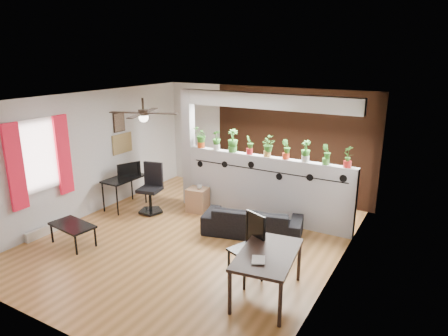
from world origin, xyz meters
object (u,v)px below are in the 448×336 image
(potted_plant_2, at_px, (233,140))
(cube_shelf, at_px, (198,200))
(potted_plant_0, at_px, (201,137))
(potted_plant_3, at_px, (250,144))
(potted_plant_5, at_px, (286,149))
(potted_plant_6, at_px, (306,151))
(ceiling_fan, at_px, (143,114))
(coffee_table, at_px, (72,226))
(potted_plant_8, at_px, (348,156))
(sofa, at_px, (253,221))
(potted_plant_7, at_px, (326,154))
(computer_desk, at_px, (124,180))
(dining_table, at_px, (267,258))
(cup, at_px, (199,187))
(folding_chair, at_px, (251,241))
(office_chair, at_px, (151,191))
(potted_plant_4, at_px, (268,146))
(potted_plant_1, at_px, (216,140))

(potted_plant_2, xyz_separation_m, cube_shelf, (-0.68, -0.34, -1.34))
(potted_plant_0, height_order, potted_plant_3, potted_plant_0)
(potted_plant_5, height_order, potted_plant_6, potted_plant_6)
(ceiling_fan, relative_size, potted_plant_6, 2.89)
(potted_plant_5, relative_size, coffee_table, 0.43)
(potted_plant_6, xyz_separation_m, potted_plant_8, (0.79, 0.00, -0.00))
(sofa, bearing_deg, potted_plant_7, -158.63)
(potted_plant_3, relative_size, computer_desk, 0.40)
(potted_plant_7, distance_m, cube_shelf, 2.97)
(potted_plant_6, distance_m, dining_table, 2.72)
(potted_plant_3, distance_m, potted_plant_6, 1.19)
(ceiling_fan, bearing_deg, computer_desk, 149.00)
(potted_plant_0, bearing_deg, cup, -64.62)
(dining_table, distance_m, folding_chair, 0.51)
(office_chair, bearing_deg, sofa, 2.12)
(office_chair, bearing_deg, potted_plant_5, 17.96)
(potted_plant_3, distance_m, cup, 1.46)
(cup, bearing_deg, potted_plant_3, 18.37)
(potted_plant_0, height_order, coffee_table, potted_plant_0)
(potted_plant_3, height_order, potted_plant_5, potted_plant_5)
(potted_plant_8, bearing_deg, ceiling_fan, -150.49)
(potted_plant_4, bearing_deg, office_chair, -159.22)
(potted_plant_1, distance_m, sofa, 1.98)
(cup, bearing_deg, ceiling_fan, -97.08)
(coffee_table, bearing_deg, ceiling_fan, 46.29)
(ceiling_fan, relative_size, cube_shelf, 2.29)
(potted_plant_2, xyz_separation_m, cup, (-0.63, -0.34, -1.03))
(potted_plant_0, height_order, cube_shelf, potted_plant_0)
(cube_shelf, xyz_separation_m, cup, (0.05, 0.00, 0.31))
(cube_shelf, bearing_deg, potted_plant_8, -1.54)
(potted_plant_8, xyz_separation_m, cube_shelf, (-3.05, -0.34, -1.31))
(potted_plant_3, bearing_deg, potted_plant_5, -0.00)
(folding_chair, bearing_deg, potted_plant_8, 69.10)
(potted_plant_3, distance_m, computer_desk, 2.94)
(sofa, bearing_deg, potted_plant_4, -98.35)
(potted_plant_0, height_order, potted_plant_6, potted_plant_0)
(potted_plant_5, height_order, potted_plant_8, potted_plant_8)
(potted_plant_6, distance_m, computer_desk, 4.03)
(potted_plant_1, xyz_separation_m, office_chair, (-1.12, -0.88, -1.10))
(office_chair, distance_m, dining_table, 3.82)
(sofa, bearing_deg, dining_table, 107.37)
(potted_plant_2, xyz_separation_m, potted_plant_8, (2.37, 0.00, -0.04))
(ceiling_fan, distance_m, potted_plant_6, 3.08)
(potted_plant_0, height_order, potted_plant_7, potted_plant_0)
(ceiling_fan, relative_size, cup, 9.80)
(sofa, xyz_separation_m, coffee_table, (-2.63, -2.00, 0.09))
(coffee_table, bearing_deg, potted_plant_7, 36.78)
(potted_plant_3, xyz_separation_m, cup, (-1.02, -0.34, -0.99))
(potted_plant_2, distance_m, folding_chair, 2.86)
(potted_plant_0, distance_m, cube_shelf, 1.37)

